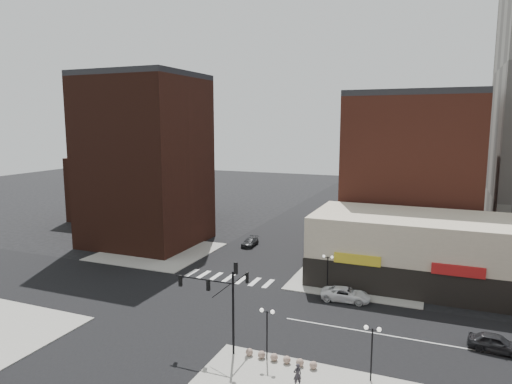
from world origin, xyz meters
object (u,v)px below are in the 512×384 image
(traffic_signal, at_px, (224,293))
(white_suv, at_px, (346,294))
(street_lamp_ne, at_px, (328,264))
(street_lamp_se_b, at_px, (372,339))
(dark_sedan_north, at_px, (250,242))
(street_lamp_se_a, at_px, (267,321))
(dark_sedan_east, at_px, (496,343))
(pedestrian, at_px, (297,375))

(traffic_signal, height_order, white_suv, traffic_signal)
(street_lamp_ne, bearing_deg, street_lamp_se_b, -66.37)
(dark_sedan_north, bearing_deg, street_lamp_se_a, -67.63)
(street_lamp_ne, distance_m, white_suv, 3.78)
(white_suv, height_order, dark_sedan_north, white_suv)
(street_lamp_se_a, relative_size, dark_sedan_east, 0.97)
(traffic_signal, bearing_deg, dark_sedan_north, 109.22)
(dark_sedan_north, bearing_deg, street_lamp_ne, -46.22)
(white_suv, bearing_deg, traffic_signal, 149.53)
(street_lamp_ne, bearing_deg, white_suv, -32.81)
(street_lamp_se_a, distance_m, dark_sedan_north, 33.82)
(street_lamp_ne, height_order, pedestrian, street_lamp_ne)
(dark_sedan_east, bearing_deg, traffic_signal, 118.41)
(street_lamp_se_a, xyz_separation_m, white_suv, (3.33, 14.50, -2.58))
(traffic_signal, relative_size, white_suv, 1.52)
(dark_sedan_north, bearing_deg, dark_sedan_east, -38.11)
(traffic_signal, height_order, pedestrian, traffic_signal)
(street_lamp_se_b, height_order, dark_sedan_east, street_lamp_se_b)
(traffic_signal, relative_size, street_lamp_ne, 1.87)
(traffic_signal, xyz_separation_m, street_lamp_se_b, (11.76, -0.17, -1.67))
(dark_sedan_east, relative_size, pedestrian, 2.55)
(street_lamp_se_b, bearing_deg, dark_sedan_east, 43.71)
(dark_sedan_north, distance_m, pedestrian, 37.54)
(street_lamp_se_a, xyz_separation_m, dark_sedan_north, (-14.34, 30.51, -2.68))
(dark_sedan_north, bearing_deg, traffic_signal, -73.59)
(street_lamp_se_a, xyz_separation_m, street_lamp_se_b, (8.00, 0.00, 0.00))
(white_suv, bearing_deg, street_lamp_se_b, -166.29)
(street_lamp_se_a, bearing_deg, street_lamp_ne, 86.42)
(traffic_signal, relative_size, pedestrian, 4.60)
(traffic_signal, height_order, dark_sedan_east, traffic_signal)
(street_lamp_se_b, height_order, street_lamp_ne, same)
(street_lamp_se_b, xyz_separation_m, pedestrian, (-4.70, -2.63, -2.33))
(street_lamp_se_a, distance_m, street_lamp_ne, 16.03)
(street_lamp_ne, xyz_separation_m, dark_sedan_east, (15.83, -7.56, -2.56))
(street_lamp_se_a, height_order, street_lamp_ne, same)
(street_lamp_se_a, height_order, dark_sedan_east, street_lamp_se_a)
(traffic_signal, bearing_deg, pedestrian, -21.61)
(dark_sedan_north, bearing_deg, white_suv, -44.99)
(street_lamp_se_a, distance_m, pedestrian, 4.82)
(street_lamp_ne, height_order, dark_sedan_north, street_lamp_ne)
(street_lamp_se_b, height_order, white_suv, street_lamp_se_b)
(street_lamp_se_a, distance_m, dark_sedan_east, 19.00)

